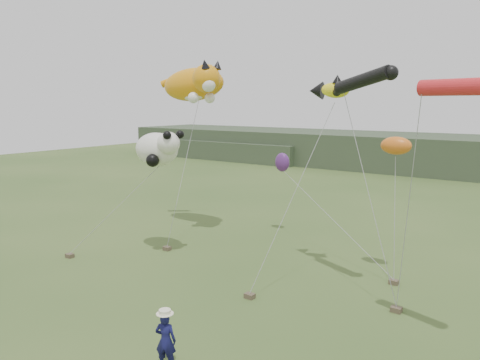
# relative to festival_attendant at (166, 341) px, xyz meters

# --- Properties ---
(ground) EXTENTS (120.00, 120.00, 0.00)m
(ground) POSITION_rel_festival_attendant_xyz_m (-1.04, 1.69, -0.86)
(ground) COLOR #385123
(ground) RESTS_ON ground
(headland) EXTENTS (90.00, 13.00, 4.00)m
(headland) POSITION_rel_festival_attendant_xyz_m (-4.15, 46.38, 1.06)
(headland) COLOR #2D3D28
(headland) RESTS_ON ground
(festival_attendant) EXTENTS (0.74, 0.62, 1.72)m
(festival_attendant) POSITION_rel_festival_attendant_xyz_m (0.00, 0.00, 0.00)
(festival_attendant) COLOR #121245
(festival_attendant) RESTS_ON ground
(sandbag_anchors) EXTENTS (15.61, 6.27, 0.20)m
(sandbag_anchors) POSITION_rel_festival_attendant_xyz_m (-2.40, 7.14, -0.76)
(sandbag_anchors) COLOR brown
(sandbag_anchors) RESTS_ON ground
(cat_kite) EXTENTS (5.59, 2.98, 2.39)m
(cat_kite) POSITION_rel_festival_attendant_xyz_m (-9.15, 12.01, 7.88)
(cat_kite) COLOR orange
(cat_kite) RESTS_ON ground
(fish_kite) EXTENTS (2.06, 1.36, 1.03)m
(fish_kite) POSITION_rel_festival_attendant_xyz_m (0.16, 9.99, 7.34)
(fish_kite) COLOR yellow
(fish_kite) RESTS_ON ground
(tube_kites) EXTENTS (6.99, 4.38, 1.17)m
(tube_kites) POSITION_rel_festival_attendant_xyz_m (4.37, 7.33, 7.48)
(tube_kites) COLOR black
(tube_kites) RESTS_ON ground
(panda_kite) EXTENTS (2.93, 1.89, 1.82)m
(panda_kite) POSITION_rel_festival_attendant_xyz_m (-7.81, 7.55, 4.54)
(panda_kite) COLOR white
(panda_kite) RESTS_ON ground
(misc_kites) EXTENTS (8.65, 3.82, 2.54)m
(misc_kites) POSITION_rel_festival_attendant_xyz_m (-0.40, 12.70, 4.29)
(misc_kites) COLOR orange
(misc_kites) RESTS_ON ground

